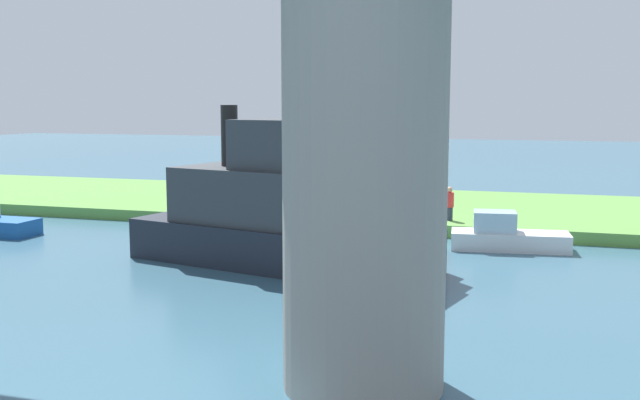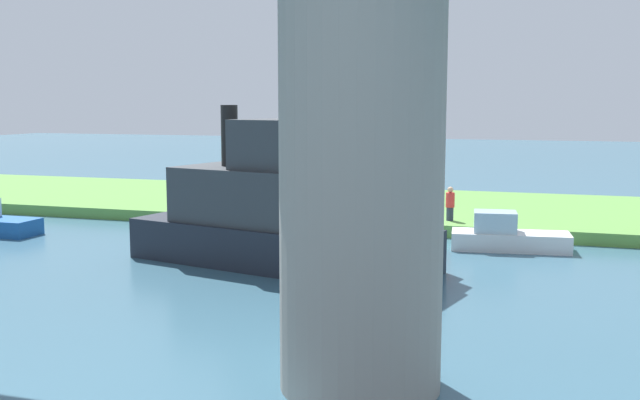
{
  "view_description": "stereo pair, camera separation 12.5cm",
  "coord_description": "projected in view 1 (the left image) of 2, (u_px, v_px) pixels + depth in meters",
  "views": [
    {
      "loc": [
        -5.97,
        28.9,
        5.3
      ],
      "look_at": [
        1.44,
        5.0,
        2.0
      ],
      "focal_mm": 41.67,
      "sensor_mm": 36.0,
      "label": 1
    },
    {
      "loc": [
        -6.09,
        28.86,
        5.3
      ],
      "look_at": [
        1.44,
        5.0,
        2.0
      ],
      "focal_mm": 41.67,
      "sensor_mm": 36.0,
      "label": 2
    }
  ],
  "objects": [
    {
      "name": "ground_plane",
      "position": [
        391.0,
        235.0,
        29.81
      ],
      "size": [
        160.0,
        160.0,
        0.0
      ],
      "primitive_type": "plane",
      "color": "#386075"
    },
    {
      "name": "grassy_bank",
      "position": [
        417.0,
        209.0,
        35.46
      ],
      "size": [
        80.0,
        12.0,
        0.5
      ],
      "primitive_type": "cube",
      "color": "#5B9342",
      "rests_on": "ground"
    },
    {
      "name": "bridge_pylon",
      "position": [
        365.0,
        154.0,
        13.4
      ],
      "size": [
        3.0,
        3.0,
        8.74
      ],
      "primitive_type": "cylinder",
      "color": "#9E998E",
      "rests_on": "ground"
    },
    {
      "name": "person_on_bank",
      "position": [
        449.0,
        203.0,
        30.28
      ],
      "size": [
        0.47,
        0.47,
        1.39
      ],
      "color": "#2D334C",
      "rests_on": "grassy_bank"
    },
    {
      "name": "pontoon_yellow",
      "position": [
        290.0,
        207.0,
        23.94
      ],
      "size": [
        10.71,
        5.7,
        5.21
      ],
      "color": "#1E232D",
      "rests_on": "ground"
    },
    {
      "name": "motorboat_white",
      "position": [
        506.0,
        236.0,
        26.84
      ],
      "size": [
        4.31,
        1.94,
        1.39
      ],
      "color": "white",
      "rests_on": "ground"
    }
  ]
}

